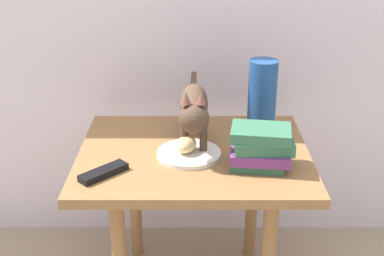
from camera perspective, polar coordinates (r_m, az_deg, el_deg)
name	(u,v)px	position (r m, az deg, el deg)	size (l,w,h in m)	color
side_table	(192,174)	(1.70, 0.00, -5.00)	(0.72, 0.59, 0.56)	olive
plate	(187,154)	(1.63, -0.53, -2.80)	(0.20, 0.20, 0.01)	silver
bread_roll	(184,144)	(1.62, -0.82, -1.78)	(0.08, 0.06, 0.05)	#E0BC7A
cat	(192,108)	(1.65, 0.01, 2.18)	(0.10, 0.48, 0.23)	#4C3828
book_stack	(259,147)	(1.56, 7.22, -2.06)	(0.19, 0.15, 0.12)	#336B4C
green_vase	(260,98)	(1.76, 7.36, 3.25)	(0.09, 0.09, 0.26)	navy
tv_remote	(102,173)	(1.54, -9.71, -4.76)	(0.15, 0.04, 0.02)	black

